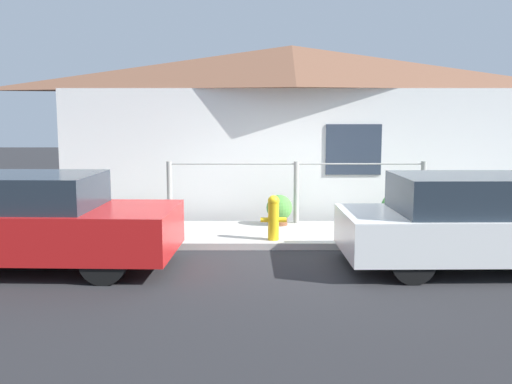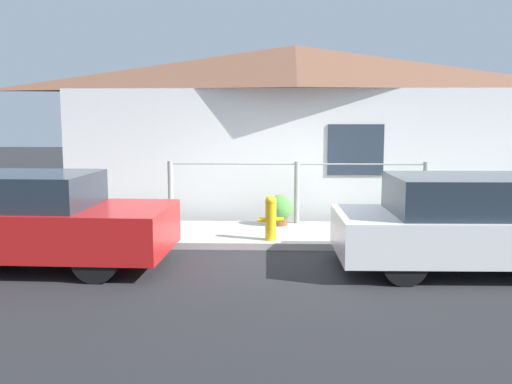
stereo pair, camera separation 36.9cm
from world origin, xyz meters
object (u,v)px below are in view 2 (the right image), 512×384
(car_right, at_px, (481,224))
(fire_hydrant, at_px, (271,217))
(potted_plant_near_hydrant, at_px, (279,209))
(potted_plant_by_fence, at_px, (101,211))
(car_left, at_px, (22,219))
(potted_plant_corner, at_px, (397,209))

(car_right, xyz_separation_m, fire_hydrant, (-2.90, 1.34, -0.16))
(fire_hydrant, relative_size, potted_plant_near_hydrant, 1.31)
(potted_plant_near_hydrant, height_order, potted_plant_by_fence, potted_plant_by_fence)
(car_right, xyz_separation_m, potted_plant_near_hydrant, (-2.76, 2.63, -0.25))
(car_left, relative_size, potted_plant_by_fence, 7.08)
(potted_plant_corner, bearing_deg, car_left, -158.27)
(car_right, relative_size, potted_plant_by_fence, 6.91)
(potted_plant_near_hydrant, relative_size, potted_plant_corner, 0.85)
(car_right, distance_m, potted_plant_near_hydrant, 3.82)
(potted_plant_corner, bearing_deg, potted_plant_by_fence, -178.67)
(car_right, height_order, potted_plant_corner, car_right)
(potted_plant_by_fence, bearing_deg, potted_plant_corner, 1.33)
(car_right, height_order, potted_plant_near_hydrant, car_right)
(car_left, bearing_deg, fire_hydrant, 22.72)
(car_left, distance_m, fire_hydrant, 3.76)
(car_left, xyz_separation_m, fire_hydrant, (3.51, 1.34, -0.18))
(car_right, relative_size, potted_plant_corner, 6.09)
(potted_plant_corner, bearing_deg, fire_hydrant, -156.86)
(car_left, xyz_separation_m, potted_plant_near_hydrant, (3.66, 2.63, -0.26))
(fire_hydrant, bearing_deg, car_right, -24.73)
(car_left, bearing_deg, car_right, 1.88)
(fire_hydrant, xyz_separation_m, potted_plant_corner, (2.25, 0.96, -0.03))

